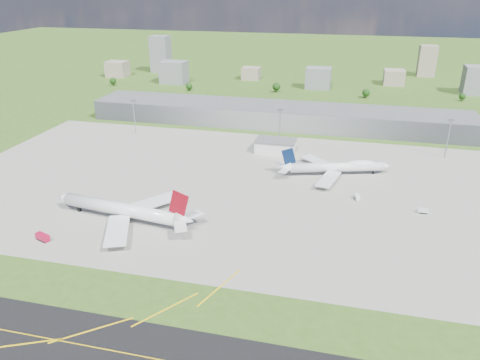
% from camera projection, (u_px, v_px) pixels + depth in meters
% --- Properties ---
extents(ground, '(1400.00, 1400.00, 0.00)m').
position_uv_depth(ground, '(274.00, 130.00, 364.38)').
color(ground, '#34581B').
rests_on(ground, ground).
extents(apron, '(360.00, 190.00, 0.08)m').
position_uv_depth(apron, '(258.00, 187.00, 264.04)').
color(apron, gray).
rests_on(apron, ground).
extents(terminal, '(300.00, 42.00, 15.00)m').
position_uv_depth(terminal, '(277.00, 115.00, 374.80)').
color(terminal, gray).
rests_on(terminal, ground).
extents(ops_building, '(26.00, 16.00, 8.00)m').
position_uv_depth(ops_building, '(276.00, 146.00, 316.01)').
color(ops_building, silver).
rests_on(ops_building, ground).
extents(mast_west, '(3.50, 2.00, 25.90)m').
position_uv_depth(mast_west, '(134.00, 111.00, 347.91)').
color(mast_west, gray).
rests_on(mast_west, ground).
extents(mast_center, '(3.50, 2.00, 25.90)m').
position_uv_depth(mast_center, '(280.00, 121.00, 323.97)').
color(mast_center, gray).
rests_on(mast_center, ground).
extents(mast_east, '(3.50, 2.00, 25.90)m').
position_uv_depth(mast_east, '(449.00, 132.00, 300.04)').
color(mast_east, gray).
rests_on(mast_east, ground).
extents(airliner_red_twin, '(76.34, 59.04, 20.96)m').
position_uv_depth(airliner_red_twin, '(125.00, 210.00, 225.13)').
color(airliner_red_twin, white).
rests_on(airliner_red_twin, ground).
extents(airliner_blue_quad, '(66.08, 50.73, 17.65)m').
position_uv_depth(airliner_blue_quad, '(337.00, 167.00, 278.68)').
color(airliner_blue_quad, white).
rests_on(airliner_blue_quad, ground).
extents(fire_truck, '(7.62, 4.91, 3.20)m').
position_uv_depth(fire_truck, '(43.00, 237.00, 209.33)').
color(fire_truck, '#AC0C32').
rests_on(fire_truck, ground).
extents(tug_yellow, '(3.45, 2.52, 1.59)m').
position_uv_depth(tug_yellow, '(185.00, 201.00, 244.99)').
color(tug_yellow, '#E2A70D').
rests_on(tug_yellow, ground).
extents(van_white_near, '(3.50, 5.37, 2.53)m').
position_uv_depth(van_white_near, '(357.00, 197.00, 248.71)').
color(van_white_near, silver).
rests_on(van_white_near, ground).
extents(van_white_far, '(4.86, 2.41, 2.50)m').
position_uv_depth(van_white_far, '(423.00, 211.00, 233.98)').
color(van_white_far, silver).
rests_on(van_white_far, ground).
extents(bldg_far_w, '(24.00, 20.00, 18.00)m').
position_uv_depth(bldg_far_w, '(117.00, 69.00, 560.38)').
color(bldg_far_w, gray).
rests_on(bldg_far_w, ground).
extents(bldg_w, '(28.00, 22.00, 24.00)m').
position_uv_depth(bldg_w, '(174.00, 72.00, 523.94)').
color(bldg_w, slate).
rests_on(bldg_w, ground).
extents(bldg_cw, '(20.00, 18.00, 14.00)m').
position_uv_depth(bldg_cw, '(251.00, 73.00, 544.21)').
color(bldg_cw, gray).
rests_on(bldg_cw, ground).
extents(bldg_c, '(26.00, 20.00, 22.00)m').
position_uv_depth(bldg_c, '(318.00, 78.00, 498.45)').
color(bldg_c, slate).
rests_on(bldg_c, ground).
extents(bldg_ce, '(22.00, 24.00, 16.00)m').
position_uv_depth(bldg_ce, '(394.00, 77.00, 517.92)').
color(bldg_ce, gray).
rests_on(bldg_ce, ground).
extents(bldg_e, '(30.00, 22.00, 28.00)m').
position_uv_depth(bldg_e, '(479.00, 80.00, 471.37)').
color(bldg_e, slate).
rests_on(bldg_e, ground).
extents(bldg_tall_w, '(22.00, 20.00, 44.00)m').
position_uv_depth(bldg_tall_w, '(161.00, 54.00, 582.23)').
color(bldg_tall_w, slate).
rests_on(bldg_tall_w, ground).
extents(bldg_tall_e, '(20.00, 18.00, 36.00)m').
position_uv_depth(bldg_tall_e, '(427.00, 61.00, 558.80)').
color(bldg_tall_e, gray).
rests_on(bldg_tall_e, ground).
extents(tree_far_w, '(7.20, 7.20, 8.80)m').
position_uv_depth(tree_far_w, '(113.00, 81.00, 512.93)').
color(tree_far_w, '#382314').
rests_on(tree_far_w, ground).
extents(tree_w, '(6.75, 6.75, 8.25)m').
position_uv_depth(tree_w, '(189.00, 86.00, 489.01)').
color(tree_w, '#382314').
rests_on(tree_w, ground).
extents(tree_c, '(8.10, 8.10, 9.90)m').
position_uv_depth(tree_c, '(276.00, 87.00, 482.43)').
color(tree_c, '#382314').
rests_on(tree_c, ground).
extents(tree_e, '(7.65, 7.65, 9.35)m').
position_uv_depth(tree_e, '(366.00, 93.00, 458.51)').
color(tree_e, '#382314').
rests_on(tree_e, ground).
extents(tree_far_e, '(6.30, 6.30, 7.70)m').
position_uv_depth(tree_far_e, '(462.00, 96.00, 448.24)').
color(tree_far_e, '#382314').
rests_on(tree_far_e, ground).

